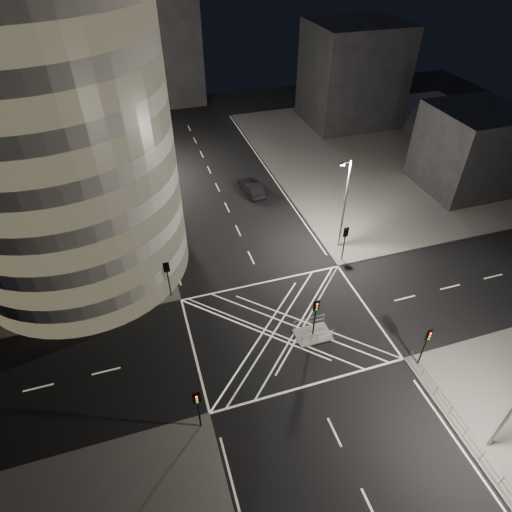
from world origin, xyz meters
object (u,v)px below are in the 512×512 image
object	(u,v)px
traffic_signal_nl	(197,404)
central_island	(313,334)
street_lamp_left_far	(132,141)
traffic_signal_nr	(426,341)
street_lamp_right_far	(344,203)
traffic_signal_island	(316,312)
traffic_signal_fl	(167,273)
sedan	(252,187)
traffic_signal_fr	(345,238)
street_lamp_left_near	(149,219)

from	to	relation	value
traffic_signal_nl	central_island	bearing A→B (deg)	26.14
traffic_signal_nl	street_lamp_left_far	xyz separation A→B (m)	(-0.64, 36.80, 2.63)
traffic_signal_nr	street_lamp_right_far	world-z (taller)	street_lamp_right_far
street_lamp_right_far	traffic_signal_island	bearing A→B (deg)	-125.30
traffic_signal_nr	street_lamp_left_far	bearing A→B (deg)	116.36
traffic_signal_fl	street_lamp_right_far	bearing A→B (deg)	6.88
central_island	sedan	bearing A→B (deg)	85.58
traffic_signal_fr	traffic_signal_nr	world-z (taller)	same
traffic_signal_nr	traffic_signal_island	distance (m)	8.62
traffic_signal_island	street_lamp_left_near	xyz separation A→B (m)	(-11.44, 13.50, 2.63)
street_lamp_left_near	traffic_signal_fl	bearing A→B (deg)	-83.03
traffic_signal_nr	street_lamp_right_far	distance (m)	16.03
traffic_signal_fl	street_lamp_right_far	xyz separation A→B (m)	(18.24, 2.20, 2.63)
traffic_signal_fr	traffic_signal_island	bearing A→B (deg)	-129.33
traffic_signal_island	street_lamp_left_far	distance (m)	33.61
central_island	traffic_signal_island	xyz separation A→B (m)	(0.00, 0.00, 2.84)
traffic_signal_fl	traffic_signal_fr	distance (m)	17.60
traffic_signal_fr	street_lamp_left_far	world-z (taller)	street_lamp_left_far
street_lamp_left_near	traffic_signal_nr	bearing A→B (deg)	-45.87
traffic_signal_fr	street_lamp_left_near	distance (m)	19.14
central_island	traffic_signal_fl	size ratio (longest dim) A/B	0.75
traffic_signal_island	traffic_signal_fl	bearing A→B (deg)	142.46
traffic_signal_fl	traffic_signal_nr	world-z (taller)	same
central_island	street_lamp_left_far	bearing A→B (deg)	109.95
traffic_signal_nl	traffic_signal_fr	size ratio (longest dim) A/B	1.00
traffic_signal_nr	traffic_signal_island	xyz separation A→B (m)	(-6.80, 5.30, 0.00)
central_island	street_lamp_left_near	bearing A→B (deg)	130.27
traffic_signal_island	sedan	size ratio (longest dim) A/B	0.79
traffic_signal_nl	street_lamp_left_near	world-z (taller)	street_lamp_left_near
traffic_signal_nr	traffic_signal_island	bearing A→B (deg)	142.07
traffic_signal_fl	traffic_signal_island	bearing A→B (deg)	-37.54
street_lamp_left_near	sedan	size ratio (longest dim) A/B	1.98
street_lamp_right_far	traffic_signal_nr	bearing A→B (deg)	-92.30
central_island	traffic_signal_fr	bearing A→B (deg)	50.67
central_island	traffic_signal_island	world-z (taller)	traffic_signal_island
traffic_signal_fl	street_lamp_left_far	world-z (taller)	street_lamp_left_far
traffic_signal_nl	traffic_signal_nr	size ratio (longest dim) A/B	1.00
street_lamp_left_near	street_lamp_right_far	xyz separation A→B (m)	(18.87, -3.00, 0.00)
street_lamp_left_far	street_lamp_left_near	bearing A→B (deg)	-90.00
traffic_signal_nl	traffic_signal_island	size ratio (longest dim) A/B	1.00
traffic_signal_fl	street_lamp_left_near	bearing A→B (deg)	96.97
traffic_signal_fr	traffic_signal_fl	bearing A→B (deg)	180.00
traffic_signal_fr	traffic_signal_island	xyz separation A→B (m)	(-6.80, -8.30, 0.00)
traffic_signal_fl	sedan	bearing A→B (deg)	50.78
traffic_signal_fr	traffic_signal_nr	xyz separation A→B (m)	(0.00, -13.60, 0.00)
traffic_signal_nr	street_lamp_right_far	size ratio (longest dim) A/B	0.40
traffic_signal_island	street_lamp_left_near	distance (m)	17.89
street_lamp_left_near	street_lamp_left_far	distance (m)	18.00
central_island	street_lamp_left_near	world-z (taller)	street_lamp_left_near
street_lamp_right_far	street_lamp_left_near	bearing A→B (deg)	170.97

